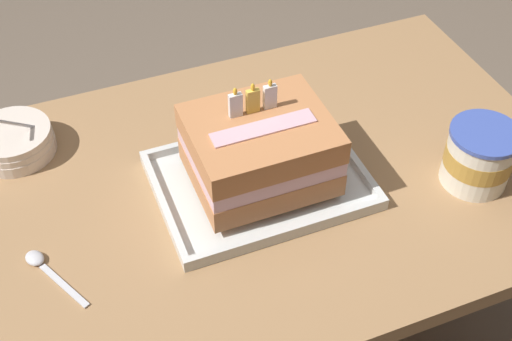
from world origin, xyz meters
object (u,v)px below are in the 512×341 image
Objects in this scene: foil_tray at (260,182)px; birthday_cake at (260,150)px; ice_cream_tub at (479,156)px; serving_spoon_near_tray at (41,264)px; bowl_stack at (14,141)px.

foil_tray is 1.55× the size of birthday_cake.
serving_spoon_near_tray is (-0.74, 0.09, -0.05)m from ice_cream_tub.
foil_tray is at bearing 160.44° from ice_cream_tub.
ice_cream_tub reaches higher than serving_spoon_near_tray.
birthday_cake reaches higher than ice_cream_tub.
serving_spoon_near_tray is at bearing -174.20° from foil_tray.
bowl_stack is at bearing 147.57° from birthday_cake.
ice_cream_tub is (0.74, -0.37, 0.03)m from bowl_stack.
birthday_cake reaches higher than serving_spoon_near_tray.
foil_tray is at bearing -32.44° from bowl_stack.
serving_spoon_near_tray is (-0.39, -0.04, -0.08)m from birthday_cake.
ice_cream_tub is (0.36, -0.13, -0.03)m from birthday_cake.
birthday_cake is at bearing -32.43° from bowl_stack.
bowl_stack is 1.21× the size of ice_cream_tub.
foil_tray is 0.38m from ice_cream_tub.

